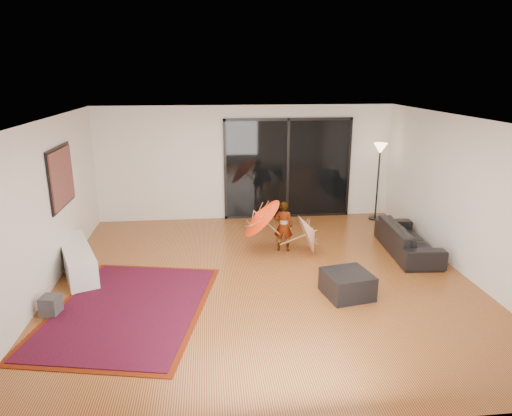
{
  "coord_description": "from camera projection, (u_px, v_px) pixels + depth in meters",
  "views": [
    {
      "loc": [
        -0.9,
        -7.14,
        3.4
      ],
      "look_at": [
        -0.07,
        0.58,
        1.1
      ],
      "focal_mm": 32.0,
      "sensor_mm": 36.0,
      "label": 1
    }
  ],
  "objects": [
    {
      "name": "floor",
      "position": [
        264.0,
        278.0,
        7.86
      ],
      "size": [
        7.0,
        7.0,
        0.0
      ],
      "primitive_type": "plane",
      "color": "#AA692E",
      "rests_on": "ground"
    },
    {
      "name": "ceiling",
      "position": [
        265.0,
        120.0,
        7.1
      ],
      "size": [
        7.0,
        7.0,
        0.0
      ],
      "primitive_type": "plane",
      "rotation": [
        3.14,
        0.0,
        0.0
      ],
      "color": "white",
      "rests_on": "wall_back"
    },
    {
      "name": "wall_back",
      "position": [
        246.0,
        163.0,
        10.82
      ],
      "size": [
        7.0,
        0.0,
        7.0
      ],
      "primitive_type": "plane",
      "rotation": [
        1.57,
        0.0,
        0.0
      ],
      "color": "silver",
      "rests_on": "floor"
    },
    {
      "name": "wall_front",
      "position": [
        312.0,
        308.0,
        4.14
      ],
      "size": [
        7.0,
        0.0,
        7.0
      ],
      "primitive_type": "plane",
      "rotation": [
        -1.57,
        0.0,
        0.0
      ],
      "color": "silver",
      "rests_on": "floor"
    },
    {
      "name": "wall_left",
      "position": [
        42.0,
        210.0,
        7.12
      ],
      "size": [
        0.0,
        7.0,
        7.0
      ],
      "primitive_type": "plane",
      "rotation": [
        1.57,
        0.0,
        1.57
      ],
      "color": "silver",
      "rests_on": "floor"
    },
    {
      "name": "wall_right",
      "position": [
        466.0,
        197.0,
        7.84
      ],
      "size": [
        0.0,
        7.0,
        7.0
      ],
      "primitive_type": "plane",
      "rotation": [
        1.57,
        0.0,
        -1.57
      ],
      "color": "silver",
      "rests_on": "floor"
    },
    {
      "name": "sliding_door",
      "position": [
        288.0,
        169.0,
        10.93
      ],
      "size": [
        3.06,
        0.07,
        2.4
      ],
      "color": "black",
      "rests_on": "wall_back"
    },
    {
      "name": "painting",
      "position": [
        62.0,
        177.0,
        7.99
      ],
      "size": [
        0.04,
        1.28,
        1.08
      ],
      "color": "black",
      "rests_on": "wall_left"
    },
    {
      "name": "media_console",
      "position": [
        77.0,
        259.0,
        8.04
      ],
      "size": [
        1.08,
        1.82,
        0.5
      ],
      "primitive_type": "cube",
      "rotation": [
        0.0,
        0.0,
        0.38
      ],
      "color": "white",
      "rests_on": "floor"
    },
    {
      "name": "speaker",
      "position": [
        51.0,
        305.0,
        6.66
      ],
      "size": [
        0.3,
        0.3,
        0.29
      ],
      "primitive_type": "cube",
      "rotation": [
        0.0,
        0.0,
        -0.19
      ],
      "color": "#424244",
      "rests_on": "floor"
    },
    {
      "name": "persian_rug",
      "position": [
        129.0,
        309.0,
        6.83
      ],
      "size": [
        2.78,
        3.46,
        0.02
      ],
      "rotation": [
        0.0,
        0.0,
        -0.21
      ],
      "color": "#601B08",
      "rests_on": "floor"
    },
    {
      "name": "sofa",
      "position": [
        408.0,
        239.0,
        8.92
      ],
      "size": [
        0.89,
        1.99,
        0.57
      ],
      "primitive_type": "imported",
      "rotation": [
        0.0,
        0.0,
        1.5
      ],
      "color": "black",
      "rests_on": "floor"
    },
    {
      "name": "ottoman",
      "position": [
        347.0,
        284.0,
        7.21
      ],
      "size": [
        0.8,
        0.8,
        0.39
      ],
      "primitive_type": "cube",
      "rotation": [
        0.0,
        0.0,
        0.18
      ],
      "color": "black",
      "rests_on": "floor"
    },
    {
      "name": "floor_lamp",
      "position": [
        379.0,
        160.0,
        10.67
      ],
      "size": [
        0.32,
        0.32,
        1.84
      ],
      "color": "black",
      "rests_on": "floor"
    },
    {
      "name": "child",
      "position": [
        283.0,
        226.0,
        8.96
      ],
      "size": [
        0.42,
        0.32,
        1.01
      ],
      "primitive_type": "imported",
      "rotation": [
        0.0,
        0.0,
        2.9
      ],
      "color": "#999999",
      "rests_on": "floor"
    },
    {
      "name": "parasol_orange",
      "position": [
        256.0,
        217.0,
        8.8
      ],
      "size": [
        0.78,
        0.93,
        0.91
      ],
      "rotation": [
        0.0,
        -0.79,
        0.0
      ],
      "color": "#F3350C",
      "rests_on": "child"
    },
    {
      "name": "parasol_white",
      "position": [
        315.0,
        228.0,
        8.88
      ],
      "size": [
        0.52,
        0.8,
        0.89
      ],
      "rotation": [
        0.0,
        1.21,
        0.0
      ],
      "color": "white",
      "rests_on": "floor"
    }
  ]
}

